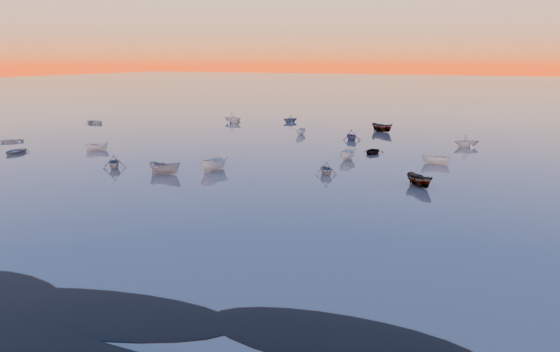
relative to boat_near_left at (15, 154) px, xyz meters
The scene contains 6 objects.
ground 80.49m from the boat_near_left, 59.03° to the left, with size 600.00×600.00×0.00m, color #615751.
mud_lobes 52.33m from the boat_near_left, 37.68° to the right, with size 140.00×6.00×0.07m, color black, non-canonical shape.
moored_fleet 46.90m from the boat_near_left, 27.99° to the left, with size 124.00×58.00×1.20m, color silver, non-canonical shape.
boat_near_left is the anchor object (origin of this frame).
boat_near_center 26.82m from the boat_near_left, ahead, with size 3.96×1.68×1.37m, color slate.
boat_near_right 43.77m from the boat_near_left, ahead, with size 3.27×1.47×1.14m, color slate.
Camera 1 is at (22.79, -20.32, 12.92)m, focal length 35.00 mm.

